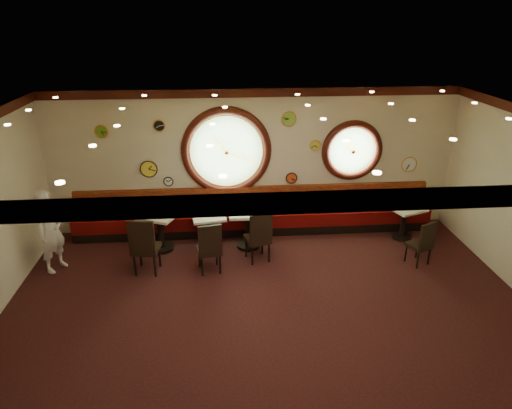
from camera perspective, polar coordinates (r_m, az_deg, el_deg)
name	(u,v)px	position (r m, az deg, el deg)	size (l,w,h in m)	color
floor	(267,301)	(8.16, 1.42, -11.95)	(9.00, 6.00, 0.00)	black
ceiling	(269,120)	(6.84, 1.69, 10.57)	(9.00, 6.00, 0.02)	gold
wall_back	(254,161)	(10.14, -0.28, 5.41)	(9.00, 0.02, 3.20)	beige
wall_front	(300,342)	(4.83, 5.52, -16.75)	(9.00, 0.02, 3.20)	beige
molding_back	(254,93)	(9.74, -0.27, 13.82)	(9.00, 0.10, 0.18)	#340F09
molding_front	(305,203)	(4.08, 6.20, 0.25)	(9.00, 0.10, 0.18)	#340F09
banquette_base	(255,228)	(10.44, -0.14, -2.92)	(8.00, 0.55, 0.20)	black
banquette_seat	(255,218)	(10.34, -0.14, -1.67)	(8.00, 0.55, 0.30)	#540707
banquette_back	(254,198)	(10.38, -0.24, 0.84)	(8.00, 0.10, 0.55)	#5F070C
porthole_left_glass	(226,151)	(10.04, -3.72, 6.67)	(1.66, 1.66, 0.02)	#7EAD67
porthole_left_frame	(226,151)	(10.02, -3.72, 6.64)	(1.98, 1.98, 0.18)	#340F09
porthole_left_ring	(226,152)	(10.00, -3.71, 6.59)	(1.61, 1.61, 0.03)	gold
porthole_right_glass	(352,150)	(10.48, 11.89, 6.63)	(1.10, 1.10, 0.02)	#7EAD67
porthole_right_frame	(352,151)	(10.46, 11.91, 6.61)	(1.38, 1.38, 0.18)	#340F09
porthole_right_ring	(352,151)	(10.43, 11.96, 6.56)	(1.09, 1.09, 0.03)	gold
wall_clock_0	(149,169)	(10.23, -13.25, 4.35)	(0.36, 0.36, 0.03)	yellow
wall_clock_1	(101,132)	(10.18, -18.76, 8.64)	(0.26, 0.26, 0.03)	#74B123
wall_clock_2	(159,126)	(9.93, -12.02, 9.61)	(0.24, 0.24, 0.03)	black
wall_clock_3	(315,145)	(10.19, 7.39, 7.37)	(0.22, 0.22, 0.03)	#CCCB44
wall_clock_4	(409,164)	(11.00, 18.58, 4.79)	(0.34, 0.34, 0.03)	white
wall_clock_5	(168,181)	(10.27, -10.89, 2.86)	(0.20, 0.20, 0.03)	white
wall_clock_6	(289,119)	(9.94, 4.12, 10.66)	(0.30, 0.30, 0.03)	#7EB93A
wall_clock_7	(291,178)	(10.33, 4.46, 3.33)	(0.24, 0.24, 0.03)	#EA4B1B
table_a	(160,226)	(9.71, -11.87, -2.70)	(1.03, 1.03, 0.85)	black
table_b	(209,227)	(9.69, -5.93, -2.78)	(0.78, 0.78, 0.75)	black
table_c	(248,224)	(9.61, -1.00, -2.46)	(0.80, 0.80, 0.85)	black
table_d	(404,218)	(10.52, 18.01, -1.67)	(0.89, 0.89, 0.76)	black
chair_a	(144,243)	(8.83, -13.84, -4.71)	(0.54, 0.54, 0.72)	black
chair_b	(210,245)	(8.68, -5.82, -5.07)	(0.51, 0.51, 0.65)	black
chair_c	(259,234)	(9.00, 0.40, -3.68)	(0.57, 0.57, 0.68)	black
chair_d	(423,241)	(9.51, 20.17, -4.26)	(0.52, 0.52, 0.58)	black
condiment_a_salt	(155,210)	(9.61, -12.57, -0.68)	(0.03, 0.03, 0.09)	silver
condiment_b_salt	(204,212)	(9.61, -6.48, -0.95)	(0.03, 0.03, 0.09)	silver
condiment_c_salt	(241,206)	(9.54, -1.88, -0.21)	(0.04, 0.04, 0.11)	silver
condiment_d_salt	(400,204)	(10.37, 17.53, 0.05)	(0.04, 0.04, 0.11)	silver
condiment_a_pepper	(161,211)	(9.52, -11.79, -0.81)	(0.03, 0.03, 0.09)	silver
condiment_b_pepper	(211,213)	(9.56, -5.71, -1.06)	(0.03, 0.03, 0.09)	silver
condiment_c_pepper	(250,208)	(9.45, -0.76, -0.48)	(0.04, 0.04, 0.10)	silver
condiment_d_pepper	(407,205)	(10.40, 18.41, -0.05)	(0.03, 0.03, 0.09)	silver
condiment_a_bottle	(162,209)	(9.57, -11.68, -0.53)	(0.04, 0.04, 0.14)	gold
condiment_b_bottle	(215,211)	(9.58, -5.14, -0.79)	(0.05, 0.05, 0.15)	yellow
condiment_c_bottle	(253,207)	(9.48, -0.41, -0.26)	(0.04, 0.04, 0.14)	gold
condiment_d_bottle	(409,202)	(10.48, 18.57, 0.31)	(0.05, 0.05, 0.16)	gold
waiter	(51,231)	(9.51, -24.29, -3.01)	(0.60, 0.40, 1.66)	white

